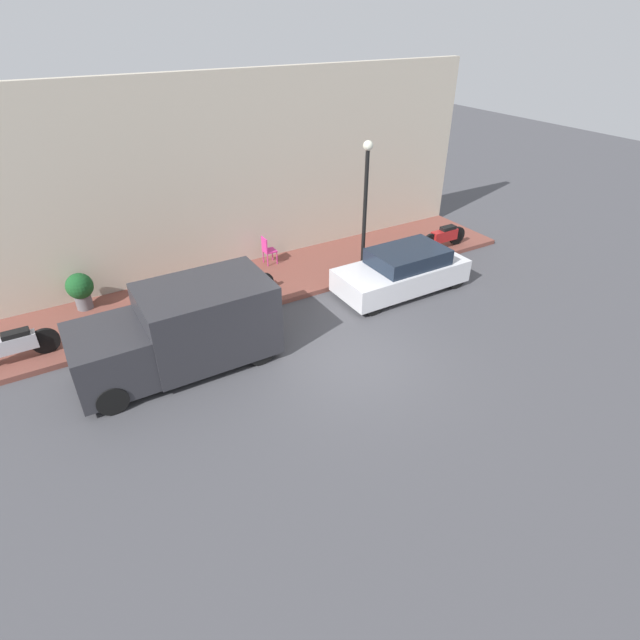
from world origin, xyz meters
name	(u,v)px	position (x,y,z in m)	size (l,w,h in m)	color
ground_plane	(350,359)	(0.00, 0.00, 0.00)	(60.00, 60.00, 0.00)	#47474C
sidewalk	(268,280)	(4.79, 0.00, 0.08)	(3.04, 17.23, 0.15)	brown
building_facade	(239,176)	(6.46, 0.00, 3.02)	(0.30, 17.23, 6.04)	beige
parked_car	(403,271)	(2.23, -3.37, 0.64)	(1.75, 4.11, 1.33)	silver
delivery_van	(179,330)	(1.89, 3.64, 1.02)	(2.04, 4.67, 2.01)	#2D2D33
motorcycle_black	(241,283)	(4.15, 1.15, 0.57)	(0.30, 2.11, 0.78)	black
scooter_silver	(13,345)	(3.92, 7.15, 0.60)	(0.30, 2.07, 0.80)	#B7B7BF
motorcycle_red	(444,236)	(3.74, -6.47, 0.59)	(0.30, 1.94, 0.78)	#B21E1E
motorcycle_blue	(161,311)	(3.77, 3.61, 0.57)	(0.30, 1.89, 0.77)	navy
streetlamp	(366,195)	(3.53, -2.78, 2.74)	(0.29, 0.29, 4.17)	black
potted_plant	(80,289)	(5.77, 5.31, 0.77)	(0.74, 0.74, 1.08)	slate
cafe_chair	(267,249)	(5.74, -0.49, 0.68)	(0.40, 0.40, 0.95)	#D8338C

